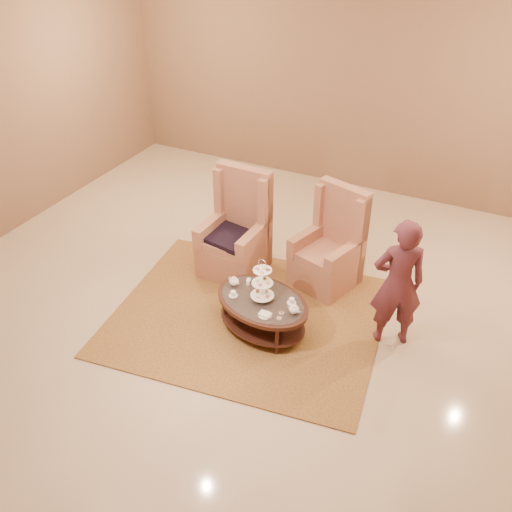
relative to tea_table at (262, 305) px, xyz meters
The scene contains 8 objects.
ground 0.42m from the tea_table, behind, with size 8.00×8.00×0.00m, color beige.
ceiling 0.42m from the tea_table, behind, with size 8.00×8.00×0.02m, color silver.
wall_back 4.23m from the tea_table, 93.45° to the left, with size 8.00×0.04×3.50m, color #8A654B.
rug 0.43m from the tea_table, 154.76° to the left, with size 3.34×2.89×0.02m.
tea_table is the anchor object (origin of this frame).
armchair_left 1.27m from the tea_table, 130.58° to the left, with size 0.76×0.79×1.37m.
armchair_right 1.28m from the tea_table, 73.94° to the left, with size 0.87×0.89×1.28m.
person 1.49m from the tea_table, 19.34° to the left, with size 0.66×0.58×1.54m.
Camera 1 is at (2.38, -4.48, 4.32)m, focal length 40.00 mm.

